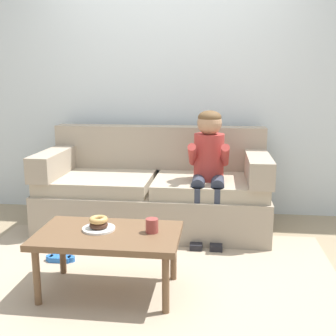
{
  "coord_description": "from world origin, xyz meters",
  "views": [
    {
      "loc": [
        0.5,
        -2.86,
        1.37
      ],
      "look_at": [
        0.1,
        0.45,
        0.65
      ],
      "focal_mm": 44.79,
      "sensor_mm": 36.0,
      "label": 1
    }
  ],
  "objects_px": {
    "person_child": "(209,162)",
    "toy_controller": "(60,259)",
    "donut": "(99,225)",
    "mug": "(152,226)",
    "coffee_table": "(108,239)",
    "couch": "(155,192)"
  },
  "relations": [
    {
      "from": "couch",
      "to": "toy_controller",
      "type": "height_order",
      "value": "couch"
    },
    {
      "from": "donut",
      "to": "couch",
      "type": "bearing_deg",
      "value": 81.78
    },
    {
      "from": "mug",
      "to": "toy_controller",
      "type": "height_order",
      "value": "mug"
    },
    {
      "from": "coffee_table",
      "to": "donut",
      "type": "height_order",
      "value": "donut"
    },
    {
      "from": "donut",
      "to": "mug",
      "type": "distance_m",
      "value": 0.35
    },
    {
      "from": "person_child",
      "to": "toy_controller",
      "type": "relative_size",
      "value": 4.87
    },
    {
      "from": "couch",
      "to": "person_child",
      "type": "relative_size",
      "value": 1.85
    },
    {
      "from": "donut",
      "to": "toy_controller",
      "type": "relative_size",
      "value": 0.53
    },
    {
      "from": "toy_controller",
      "to": "coffee_table",
      "type": "bearing_deg",
      "value": -51.8
    },
    {
      "from": "couch",
      "to": "toy_controller",
      "type": "relative_size",
      "value": 9.03
    },
    {
      "from": "coffee_table",
      "to": "mug",
      "type": "xyz_separation_m",
      "value": [
        0.28,
        0.03,
        0.09
      ]
    },
    {
      "from": "couch",
      "to": "person_child",
      "type": "bearing_deg",
      "value": -22.4
    },
    {
      "from": "person_child",
      "to": "donut",
      "type": "bearing_deg",
      "value": -123.13
    },
    {
      "from": "coffee_table",
      "to": "toy_controller",
      "type": "xyz_separation_m",
      "value": [
        -0.49,
        0.4,
        -0.34
      ]
    },
    {
      "from": "donut",
      "to": "mug",
      "type": "height_order",
      "value": "mug"
    },
    {
      "from": "coffee_table",
      "to": "toy_controller",
      "type": "distance_m",
      "value": 0.72
    },
    {
      "from": "person_child",
      "to": "donut",
      "type": "relative_size",
      "value": 9.18
    },
    {
      "from": "coffee_table",
      "to": "toy_controller",
      "type": "height_order",
      "value": "coffee_table"
    },
    {
      "from": "coffee_table",
      "to": "mug",
      "type": "distance_m",
      "value": 0.29
    },
    {
      "from": "mug",
      "to": "toy_controller",
      "type": "xyz_separation_m",
      "value": [
        -0.76,
        0.37,
        -0.43
      ]
    },
    {
      "from": "person_child",
      "to": "donut",
      "type": "xyz_separation_m",
      "value": [
        -0.67,
        -1.03,
        -0.22
      ]
    },
    {
      "from": "person_child",
      "to": "donut",
      "type": "distance_m",
      "value": 1.25
    }
  ]
}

